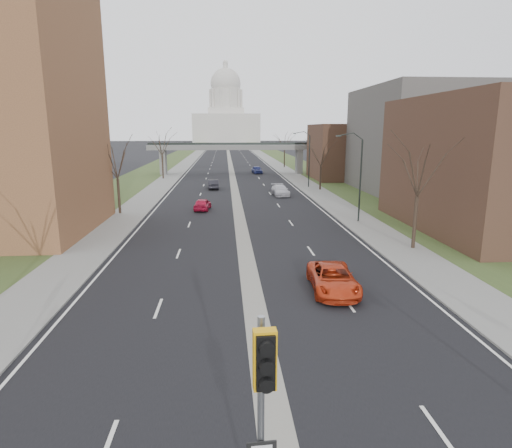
{
  "coord_description": "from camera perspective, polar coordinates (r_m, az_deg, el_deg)",
  "views": [
    {
      "loc": [
        -1.44,
        -8.97,
        9.07
      ],
      "look_at": [
        0.15,
        12.95,
        4.2
      ],
      "focal_mm": 30.0,
      "sensor_mm": 36.0,
      "label": 1
    }
  ],
  "objects": [
    {
      "name": "road_surface",
      "position": [
        159.23,
        -3.66,
        9.21
      ],
      "size": [
        20.0,
        600.0,
        0.01
      ],
      "primitive_type": "cube",
      "color": "black",
      "rests_on": "ground"
    },
    {
      "name": "median_strip",
      "position": [
        159.23,
        -3.66,
        9.2
      ],
      "size": [
        1.2,
        600.0,
        0.02
      ],
      "primitive_type": "cube",
      "color": "gray",
      "rests_on": "ground"
    },
    {
      "name": "sidewalk_right",
      "position": [
        159.79,
        0.7,
        9.26
      ],
      "size": [
        4.0,
        600.0,
        0.12
      ],
      "primitive_type": "cube",
      "color": "gray",
      "rests_on": "ground"
    },
    {
      "name": "sidewalk_left",
      "position": [
        159.57,
        -8.03,
        9.14
      ],
      "size": [
        4.0,
        600.0,
        0.12
      ],
      "primitive_type": "cube",
      "color": "gray",
      "rests_on": "ground"
    },
    {
      "name": "grass_verge_right",
      "position": [
        160.41,
        2.87,
        9.25
      ],
      "size": [
        8.0,
        600.0,
        0.1
      ],
      "primitive_type": "cube",
      "color": "#2F421E",
      "rests_on": "ground"
    },
    {
      "name": "grass_verge_left",
      "position": [
        160.08,
        -10.2,
        9.07
      ],
      "size": [
        8.0,
        600.0,
        0.1
      ],
      "primitive_type": "cube",
      "color": "#2F421E",
      "rests_on": "ground"
    },
    {
      "name": "commercial_block_near",
      "position": [
        44.98,
        30.56,
        6.86
      ],
      "size": [
        16.0,
        20.0,
        12.0
      ],
      "primitive_type": "cube",
      "color": "#523326",
      "rests_on": "ground"
    },
    {
      "name": "commercial_block_mid",
      "position": [
        67.72,
        22.0,
        10.27
      ],
      "size": [
        18.0,
        22.0,
        15.0
      ],
      "primitive_type": "cube",
      "color": "#595651",
      "rests_on": "ground"
    },
    {
      "name": "commercial_block_far",
      "position": [
        82.47,
        12.55,
        9.37
      ],
      "size": [
        14.0,
        14.0,
        10.0
      ],
      "primitive_type": "cube",
      "color": "#523326",
      "rests_on": "ground"
    },
    {
      "name": "pedestrian_bridge",
      "position": [
        89.08,
        -3.26,
        9.75
      ],
      "size": [
        34.0,
        3.0,
        6.45
      ],
      "color": "slate",
      "rests_on": "ground"
    },
    {
      "name": "capitol",
      "position": [
        329.11,
        -4.01,
        14.12
      ],
      "size": [
        48.0,
        42.0,
        55.75
      ],
      "color": "#BBB6AB",
      "rests_on": "ground"
    },
    {
      "name": "streetlight_mid",
      "position": [
        42.86,
        12.89,
        9.35
      ],
      "size": [
        2.61,
        0.2,
        8.7
      ],
      "color": "black",
      "rests_on": "sidewalk_right"
    },
    {
      "name": "streetlight_far",
      "position": [
        68.14,
        6.48,
        10.63
      ],
      "size": [
        2.61,
        0.2,
        8.7
      ],
      "color": "black",
      "rests_on": "sidewalk_right"
    },
    {
      "name": "tree_left_b",
      "position": [
        48.45,
        -18.14,
        8.52
      ],
      "size": [
        6.75,
        6.75,
        8.81
      ],
      "color": "#382B21",
      "rests_on": "sidewalk_left"
    },
    {
      "name": "tree_left_c",
      "position": [
        81.81,
        -12.49,
        10.78
      ],
      "size": [
        7.65,
        7.65,
        9.99
      ],
      "color": "#382B21",
      "rests_on": "sidewalk_left"
    },
    {
      "name": "tree_right_a",
      "position": [
        34.25,
        20.99,
        7.59
      ],
      "size": [
        7.2,
        7.2,
        9.4
      ],
      "color": "#382B21",
      "rests_on": "sidewalk_right"
    },
    {
      "name": "tree_right_b",
      "position": [
        65.66,
        8.69,
        9.51
      ],
      "size": [
        6.3,
        6.3,
        8.22
      ],
      "color": "#382B21",
      "rests_on": "sidewalk_right"
    },
    {
      "name": "tree_right_c",
      "position": [
        104.98,
        3.84,
        11.36
      ],
      "size": [
        7.65,
        7.65,
        9.99
      ],
      "color": "#382B21",
      "rests_on": "sidewalk_right"
    },
    {
      "name": "signal_pole_median",
      "position": [
        9.15,
        0.94,
        -22.53
      ],
      "size": [
        0.63,
        0.9,
        5.48
      ],
      "rotation": [
        0.0,
        0.0,
        0.05
      ],
      "color": "gray",
      "rests_on": "ground"
    },
    {
      "name": "car_left_near",
      "position": [
        49.54,
        -7.15,
        2.65
      ],
      "size": [
        2.07,
        4.19,
        1.37
      ],
      "primitive_type": "imported",
      "rotation": [
        0.0,
        0.0,
        3.03
      ],
      "color": "#B41435",
      "rests_on": "ground"
    },
    {
      "name": "car_left_far",
      "position": [
        67.19,
        -5.72,
        5.29
      ],
      "size": [
        1.76,
        4.47,
        1.45
      ],
      "primitive_type": "imported",
      "rotation": [
        0.0,
        0.0,
        3.19
      ],
      "color": "black",
      "rests_on": "ground"
    },
    {
      "name": "car_right_near",
      "position": [
        25.0,
        10.23,
        -7.18
      ],
      "size": [
        2.77,
        5.48,
        1.49
      ],
      "primitive_type": "imported",
      "rotation": [
        0.0,
        0.0,
        -0.06
      ],
      "color": "red",
      "rests_on": "ground"
    },
    {
      "name": "car_right_mid",
      "position": [
        60.17,
        3.24,
        4.51
      ],
      "size": [
        2.39,
        5.2,
        1.47
      ],
      "primitive_type": "imported",
      "rotation": [
        0.0,
        0.0,
        0.07
      ],
      "color": "#BBBAC2",
      "rests_on": "ground"
    },
    {
      "name": "car_right_far",
      "position": [
        90.97,
        0.13,
        7.26
      ],
      "size": [
        2.29,
        4.71,
        1.55
      ],
      "primitive_type": "imported",
      "rotation": [
        0.0,
        0.0,
        0.1
      ],
      "color": "navy",
      "rests_on": "ground"
    }
  ]
}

